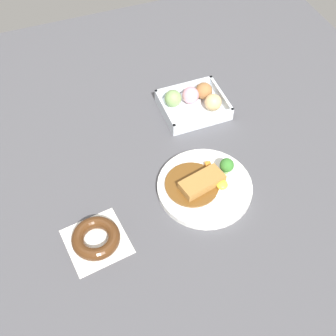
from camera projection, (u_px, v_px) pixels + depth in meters
name	position (u px, v px, depth m)	size (l,w,h in m)	color
ground_plane	(168.00, 171.00, 1.17)	(1.60, 1.60, 0.00)	#4C4C51
curry_plate	(205.00, 186.00, 1.12)	(0.25, 0.25, 0.07)	white
donut_box	(194.00, 102.00, 1.30)	(0.19, 0.16, 0.06)	silver
chocolate_ring_donut	(96.00, 238.00, 1.02)	(0.16, 0.16, 0.03)	white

